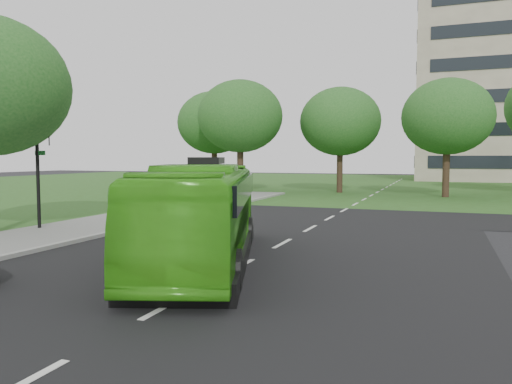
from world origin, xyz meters
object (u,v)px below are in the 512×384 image
(tree_park_b, at_px, (340,122))
(traffic_light, at_px, (40,159))
(bus, at_px, (203,213))
(tree_park_a, at_px, (240,116))
(tree_park_c, at_px, (447,117))
(tree_park_f, at_px, (214,123))

(tree_park_b, xyz_separation_m, traffic_light, (-7.25, -27.14, -3.18))
(tree_park_b, distance_m, traffic_light, 28.27)
(tree_park_b, relative_size, bus, 0.88)
(bus, bearing_deg, tree_park_a, 91.41)
(tree_park_c, distance_m, bus, 29.31)
(tree_park_c, height_order, traffic_light, tree_park_c)
(tree_park_f, height_order, bus, tree_park_f)
(tree_park_b, height_order, tree_park_c, tree_park_b)
(traffic_light, bearing_deg, tree_park_c, 71.18)
(tree_park_a, distance_m, tree_park_b, 8.71)
(tree_park_a, relative_size, tree_park_c, 1.06)
(tree_park_a, xyz_separation_m, tree_park_b, (8.02, 3.37, -0.42))
(tree_park_c, bearing_deg, traffic_light, -122.53)
(traffic_light, bearing_deg, tree_park_f, 114.25)
(tree_park_c, height_order, tree_park_f, tree_park_f)
(tree_park_b, height_order, bus, tree_park_b)
(tree_park_a, bearing_deg, tree_park_c, 4.19)
(tree_park_a, distance_m, tree_park_f, 6.06)
(tree_park_b, height_order, tree_park_f, tree_park_f)
(tree_park_f, bearing_deg, bus, -65.36)
(bus, distance_m, traffic_light, 9.68)
(bus, bearing_deg, traffic_light, 142.47)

